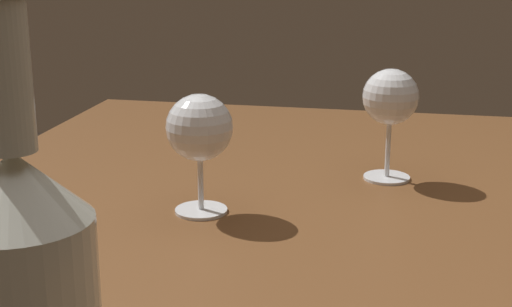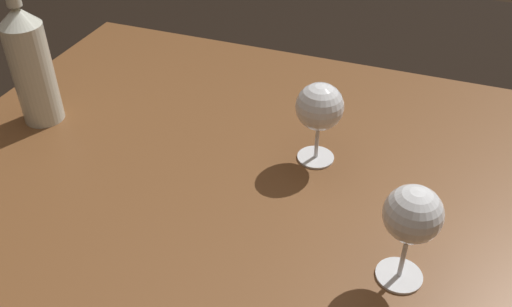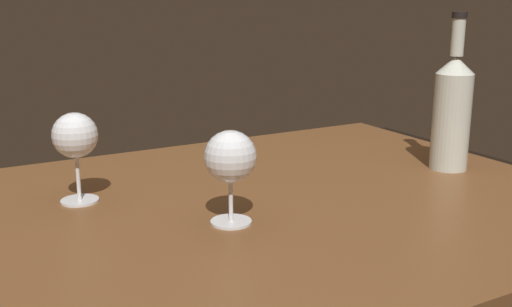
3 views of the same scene
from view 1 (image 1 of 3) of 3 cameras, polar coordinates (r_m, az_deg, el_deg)
name	(u,v)px [view 1 (image 1 of 3)]	position (r m, az deg, el deg)	size (l,w,h in m)	color
dining_table	(251,292)	(0.95, -0.41, -10.43)	(1.30, 0.90, 0.74)	brown
wine_glass_left	(390,100)	(1.06, 10.16, 4.01)	(0.08, 0.08, 0.16)	white
wine_glass_right	(200,131)	(0.92, -4.30, 1.75)	(0.08, 0.08, 0.15)	white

